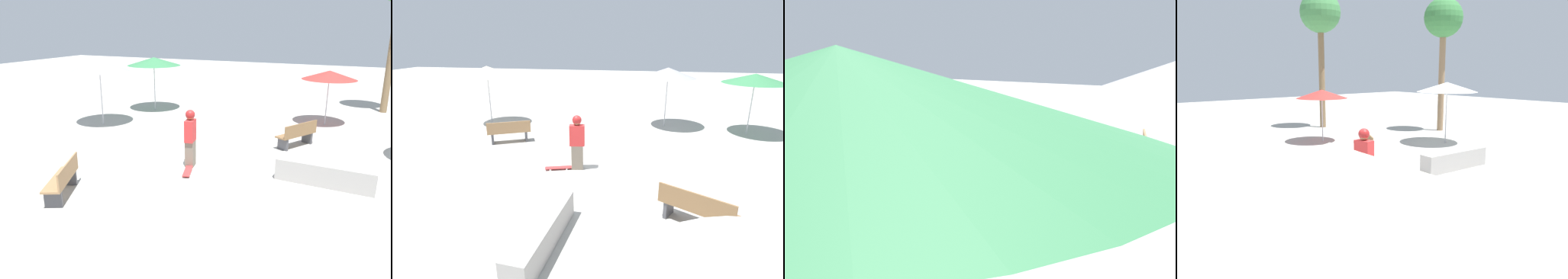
# 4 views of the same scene
# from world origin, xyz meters

# --- Properties ---
(ground_plane) EXTENTS (60.00, 60.00, 0.00)m
(ground_plane) POSITION_xyz_m (0.00, 0.00, 0.00)
(ground_plane) COLOR #B2AFA8
(skater_main) EXTENTS (0.32, 0.48, 1.68)m
(skater_main) POSITION_xyz_m (-0.05, -0.53, 0.90)
(skater_main) COLOR #726656
(skater_main) RESTS_ON ground_plane
(skateboard) EXTENTS (0.43, 0.82, 0.07)m
(skateboard) POSITION_xyz_m (0.13, -1.08, 0.06)
(skateboard) COLOR red
(skateboard) RESTS_ON ground_plane
(concrete_ledge) EXTENTS (2.49, 0.65, 0.58)m
(concrete_ledge) POSITION_xyz_m (3.67, -0.38, 0.29)
(concrete_ledge) COLOR #A8A39E
(concrete_ledge) RESTS_ON ground_plane
(bench_near) EXTENTS (1.16, 1.61, 0.85)m
(bench_near) POSITION_xyz_m (2.47, 2.56, 0.43)
(bench_near) COLOR #47474C
(bench_near) RESTS_ON ground_plane
(bench_far) EXTENTS (1.11, 1.63, 0.85)m
(bench_far) POSITION_xyz_m (-1.98, -3.60, 0.43)
(bench_far) COLOR #47474C
(bench_far) RESTS_ON ground_plane
(shade_umbrella_cream) EXTENTS (2.26, 2.26, 2.64)m
(shade_umbrella_cream) POSITION_xyz_m (-4.40, -5.58, 2.41)
(shade_umbrella_cream) COLOR #B7B7BC
(shade_umbrella_cream) RESTS_ON ground_plane
(shade_umbrella_white) EXTENTS (2.45, 2.45, 2.53)m
(shade_umbrella_white) POSITION_xyz_m (6.73, 2.46, 2.33)
(shade_umbrella_white) COLOR #B7B7BC
(shade_umbrella_white) RESTS_ON ground_plane
(shade_umbrella_red) EXTENTS (2.16, 2.16, 2.21)m
(shade_umbrella_red) POSITION_xyz_m (3.00, 6.06, 2.03)
(shade_umbrella_red) COLOR #B7B7BC
(shade_umbrella_red) RESTS_ON ground_plane
(palm_tree_center_left) EXTENTS (1.88, 1.88, 6.42)m
(palm_tree_center_left) POSITION_xyz_m (9.19, 4.80, 5.29)
(palm_tree_center_left) COLOR #896B4C
(palm_tree_center_left) RESTS_ON ground_plane
(palm_tree_center_right) EXTENTS (2.08, 2.08, 6.93)m
(palm_tree_center_right) POSITION_xyz_m (5.25, 9.52, 5.72)
(palm_tree_center_right) COLOR brown
(palm_tree_center_right) RESTS_ON ground_plane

